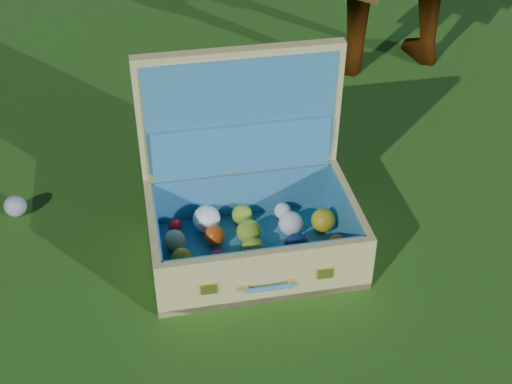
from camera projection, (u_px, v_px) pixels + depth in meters
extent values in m
plane|color=#215114|center=(236.00, 214.00, 2.14)|extent=(60.00, 60.00, 0.00)
sphere|color=teal|center=(15.00, 206.00, 2.12)|extent=(0.07, 0.07, 0.07)
cube|color=#CFBE6F|center=(254.00, 253.00, 1.98)|extent=(0.64, 0.51, 0.02)
cube|color=#CFBE6F|center=(267.00, 277.00, 1.80)|extent=(0.55, 0.17, 0.17)
cube|color=#CFBE6F|center=(242.00, 195.00, 2.08)|extent=(0.55, 0.17, 0.17)
cube|color=#CFBE6F|center=(154.00, 245.00, 1.90)|extent=(0.11, 0.33, 0.17)
cube|color=#CFBE6F|center=(349.00, 221.00, 1.98)|extent=(0.11, 0.33, 0.17)
cube|color=teal|center=(254.00, 250.00, 1.98)|extent=(0.59, 0.46, 0.01)
cube|color=teal|center=(266.00, 270.00, 1.80)|extent=(0.50, 0.15, 0.15)
cube|color=teal|center=(243.00, 195.00, 2.06)|extent=(0.50, 0.15, 0.15)
cube|color=teal|center=(159.00, 242.00, 1.89)|extent=(0.10, 0.32, 0.15)
cube|color=teal|center=(345.00, 219.00, 1.97)|extent=(0.10, 0.32, 0.15)
cube|color=#CFBE6F|center=(240.00, 111.00, 1.93)|extent=(0.55, 0.20, 0.37)
cube|color=teal|center=(241.00, 115.00, 1.92)|extent=(0.51, 0.16, 0.33)
cube|color=teal|center=(242.00, 148.00, 1.98)|extent=(0.49, 0.16, 0.16)
cube|color=#F2C659|center=(209.00, 289.00, 1.77)|extent=(0.04, 0.02, 0.03)
cube|color=#F2C659|center=(325.00, 273.00, 1.81)|extent=(0.04, 0.02, 0.03)
cylinder|color=teal|center=(269.00, 288.00, 1.79)|extent=(0.12, 0.05, 0.01)
cube|color=#F2C659|center=(246.00, 289.00, 1.78)|extent=(0.02, 0.02, 0.01)
cube|color=#F2C659|center=(290.00, 283.00, 1.80)|extent=(0.02, 0.02, 0.01)
sphere|color=#9CC830|center=(181.00, 279.00, 1.83)|extent=(0.07, 0.07, 0.07)
sphere|color=#E45013|center=(222.00, 277.00, 1.84)|extent=(0.06, 0.06, 0.06)
sphere|color=#0E2048|center=(259.00, 271.00, 1.86)|extent=(0.06, 0.06, 0.06)
sphere|color=#C1B288|center=(306.00, 263.00, 1.86)|extent=(0.09, 0.09, 0.09)
sphere|color=#9CC830|center=(337.00, 258.00, 1.90)|extent=(0.06, 0.06, 0.06)
sphere|color=gold|center=(182.00, 258.00, 1.90)|extent=(0.06, 0.06, 0.06)
sphere|color=#B20E12|center=(218.00, 259.00, 1.91)|extent=(0.05, 0.05, 0.05)
sphere|color=#9CC830|center=(253.00, 248.00, 1.93)|extent=(0.06, 0.06, 0.06)
sphere|color=#0E2048|center=(297.00, 245.00, 1.93)|extent=(0.07, 0.07, 0.07)
sphere|color=#E45013|center=(337.00, 244.00, 1.95)|extent=(0.05, 0.05, 0.05)
sphere|color=#C1B288|center=(175.00, 240.00, 1.96)|extent=(0.06, 0.06, 0.06)
sphere|color=#E45013|center=(214.00, 236.00, 1.98)|extent=(0.06, 0.06, 0.06)
sphere|color=#9CC830|center=(249.00, 231.00, 1.98)|extent=(0.07, 0.07, 0.07)
sphere|color=white|center=(291.00, 223.00, 2.01)|extent=(0.07, 0.07, 0.07)
sphere|color=gold|center=(323.00, 220.00, 2.02)|extent=(0.07, 0.07, 0.07)
sphere|color=#B20E12|center=(175.00, 226.00, 2.02)|extent=(0.04, 0.04, 0.04)
sphere|color=white|center=(207.00, 219.00, 2.02)|extent=(0.08, 0.08, 0.08)
sphere|color=#9CC830|center=(242.00, 215.00, 2.05)|extent=(0.06, 0.06, 0.06)
sphere|color=white|center=(283.00, 211.00, 2.07)|extent=(0.05, 0.05, 0.05)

